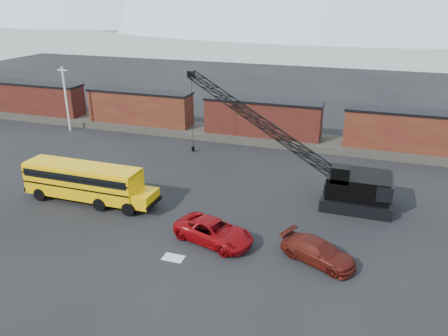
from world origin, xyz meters
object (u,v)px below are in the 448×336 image
at_px(school_bus, 87,182).
at_px(maroon_suv, 318,252).
at_px(red_pickup, 214,232).
at_px(crawler_crane, 258,120).

height_order(school_bus, maroon_suv, school_bus).
bearing_deg(red_pickup, maroon_suv, -74.51).
bearing_deg(red_pickup, crawler_crane, 18.07).
relative_size(red_pickup, maroon_suv, 1.14).
bearing_deg(school_bus, red_pickup, -12.40).
bearing_deg(school_bus, maroon_suv, -8.27).
xyz_separation_m(school_bus, maroon_suv, (19.30, -2.81, -1.06)).
height_order(school_bus, crawler_crane, crawler_crane).
distance_m(maroon_suv, crawler_crane, 15.71).
bearing_deg(crawler_crane, red_pickup, -88.59).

